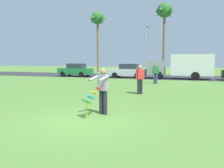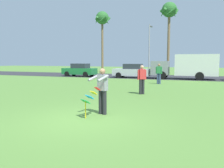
% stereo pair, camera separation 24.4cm
% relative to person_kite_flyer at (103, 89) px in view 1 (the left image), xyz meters
% --- Properties ---
extents(ground_plane, '(120.00, 120.00, 0.00)m').
position_rel_person_kite_flyer_xyz_m(ground_plane, '(-0.33, -0.97, -0.95)').
color(ground_plane, '#568438').
extents(road_strip, '(120.00, 8.00, 0.01)m').
position_rel_person_kite_flyer_xyz_m(road_strip, '(-0.33, 20.21, -0.95)').
color(road_strip, '#2D2D33').
rests_on(road_strip, ground).
extents(person_kite_flyer, '(0.67, 0.74, 1.73)m').
position_rel_person_kite_flyer_xyz_m(person_kite_flyer, '(0.00, 0.00, 0.00)').
color(person_kite_flyer, '#26262B').
rests_on(person_kite_flyer, ground).
extents(kite_held, '(0.66, 0.73, 1.08)m').
position_rel_person_kite_flyer_xyz_m(kite_held, '(-0.21, -0.65, -0.24)').
color(kite_held, red).
rests_on(kite_held, ground).
extents(parked_car_green, '(4.24, 1.92, 1.60)m').
position_rel_person_kite_flyer_xyz_m(parked_car_green, '(-10.69, 17.81, -0.18)').
color(parked_car_green, '#1E7238').
rests_on(parked_car_green, ground).
extents(parked_car_silver, '(4.22, 1.87, 1.60)m').
position_rel_person_kite_flyer_xyz_m(parked_car_silver, '(-3.92, 17.81, -0.18)').
color(parked_car_silver, silver).
rests_on(parked_car_silver, ground).
extents(parked_truck_grey_van, '(6.72, 2.16, 2.62)m').
position_rel_person_kite_flyer_xyz_m(parked_truck_grey_van, '(2.18, 17.81, 0.46)').
color(parked_truck_grey_van, gray).
rests_on(parked_truck_grey_van, ground).
extents(palm_tree_left_near, '(2.58, 2.71, 9.93)m').
position_rel_person_kite_flyer_xyz_m(palm_tree_left_near, '(-11.86, 27.84, 7.44)').
color(palm_tree_left_near, brown).
rests_on(palm_tree_left_near, ground).
extents(palm_tree_right_near, '(2.58, 2.71, 10.06)m').
position_rel_person_kite_flyer_xyz_m(palm_tree_right_near, '(-0.93, 26.06, 7.56)').
color(palm_tree_right_near, brown).
rests_on(palm_tree_right_near, ground).
extents(streetlight_pole, '(0.24, 1.65, 7.00)m').
position_rel_person_kite_flyer_xyz_m(streetlight_pole, '(-3.47, 25.17, 3.05)').
color(streetlight_pole, '#9E9EA3').
rests_on(streetlight_pole, ground).
extents(person_walker_near, '(0.56, 0.28, 1.73)m').
position_rel_person_kite_flyer_xyz_m(person_walker_near, '(0.13, 11.95, -0.02)').
color(person_walker_near, '#384772').
rests_on(person_walker_near, ground).
extents(person_walker_far, '(0.46, 0.40, 1.73)m').
position_rel_person_kite_flyer_xyz_m(person_walker_far, '(0.17, 5.60, -0.02)').
color(person_walker_far, '#26262B').
rests_on(person_walker_far, ground).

